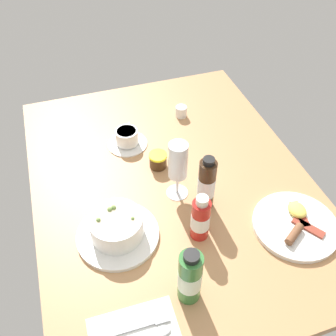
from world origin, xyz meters
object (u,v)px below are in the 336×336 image
(jam_jar, at_px, (158,160))
(sauce_bottle_red, at_px, (200,219))
(sauce_bottle_brown, at_px, (206,185))
(breakfast_plate, at_px, (296,224))
(cutlery_setting, at_px, (136,333))
(wine_glass, at_px, (177,163))
(creamer_jug, at_px, (181,111))
(coffee_cup, at_px, (127,138))
(porridge_bowl, at_px, (117,228))
(sauce_bottle_green, at_px, (190,277))

(jam_jar, relative_size, sauce_bottle_red, 0.38)
(sauce_bottle_brown, distance_m, breakfast_plate, 0.27)
(cutlery_setting, distance_m, wine_glass, 0.44)
(jam_jar, relative_size, sauce_bottle_brown, 0.31)
(creamer_jug, bearing_deg, coffee_cup, -68.06)
(porridge_bowl, xyz_separation_m, breakfast_plate, (0.12, 0.47, -0.03))
(sauce_bottle_green, xyz_separation_m, sauce_bottle_brown, (-0.25, 0.14, 0.00))
(porridge_bowl, distance_m, wine_glass, 0.24)
(cutlery_setting, bearing_deg, breakfast_plate, 106.66)
(creamer_jug, xyz_separation_m, breakfast_plate, (0.57, 0.13, -0.01))
(porridge_bowl, distance_m, coffee_cup, 0.38)
(sauce_bottle_red, bearing_deg, jam_jar, -174.41)
(wine_glass, bearing_deg, coffee_cup, -161.77)
(cutlery_setting, bearing_deg, sauce_bottle_red, 131.69)
(creamer_jug, relative_size, sauce_bottle_red, 0.32)
(sauce_bottle_red, distance_m, breakfast_plate, 0.28)
(porridge_bowl, xyz_separation_m, sauce_bottle_green, (0.22, 0.12, 0.04))
(breakfast_plate, bearing_deg, jam_jar, -139.90)
(sauce_bottle_red, bearing_deg, sauce_bottle_green, -29.52)
(sauce_bottle_red, bearing_deg, breakfast_plate, 77.67)
(porridge_bowl, relative_size, wine_glass, 1.17)
(porridge_bowl, bearing_deg, wine_glass, 116.06)
(coffee_cup, height_order, sauce_bottle_green, sauce_bottle_green)
(sauce_bottle_brown, xyz_separation_m, breakfast_plate, (0.15, 0.21, -0.08))
(wine_glass, height_order, sauce_bottle_green, wine_glass)
(cutlery_setting, height_order, wine_glass, wine_glass)
(porridge_bowl, xyz_separation_m, sauce_bottle_red, (0.06, 0.21, 0.03))
(coffee_cup, height_order, breakfast_plate, coffee_cup)
(sauce_bottle_red, relative_size, sauce_bottle_green, 0.87)
(creamer_jug, distance_m, jam_jar, 0.28)
(sauce_bottle_red, height_order, sauce_bottle_brown, sauce_bottle_brown)
(wine_glass, relative_size, breakfast_plate, 0.81)
(cutlery_setting, bearing_deg, sauce_bottle_brown, 136.40)
(creamer_jug, height_order, jam_jar, jam_jar)
(porridge_bowl, bearing_deg, jam_jar, 140.99)
(sauce_bottle_red, bearing_deg, cutlery_setting, -48.31)
(creamer_jug, relative_size, wine_glass, 0.25)
(cutlery_setting, height_order, sauce_bottle_green, sauce_bottle_green)
(coffee_cup, bearing_deg, breakfast_plate, 36.77)
(porridge_bowl, xyz_separation_m, sauce_bottle_brown, (-0.03, 0.26, 0.05))
(cutlery_setting, relative_size, breakfast_plate, 0.86)
(creamer_jug, height_order, sauce_bottle_red, sauce_bottle_red)
(jam_jar, height_order, sauce_bottle_green, sauce_bottle_green)
(porridge_bowl, height_order, jam_jar, porridge_bowl)
(wine_glass, height_order, breakfast_plate, wine_glass)
(wine_glass, xyz_separation_m, jam_jar, (-0.13, -0.02, -0.10))
(sauce_bottle_green, distance_m, sauce_bottle_brown, 0.28)
(breakfast_plate, bearing_deg, sauce_bottle_brown, -125.47)
(breakfast_plate, bearing_deg, sauce_bottle_red, -102.33)
(coffee_cup, relative_size, sauce_bottle_red, 0.89)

